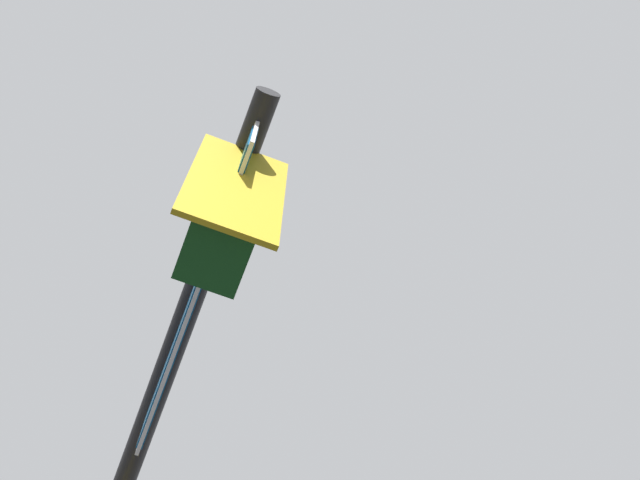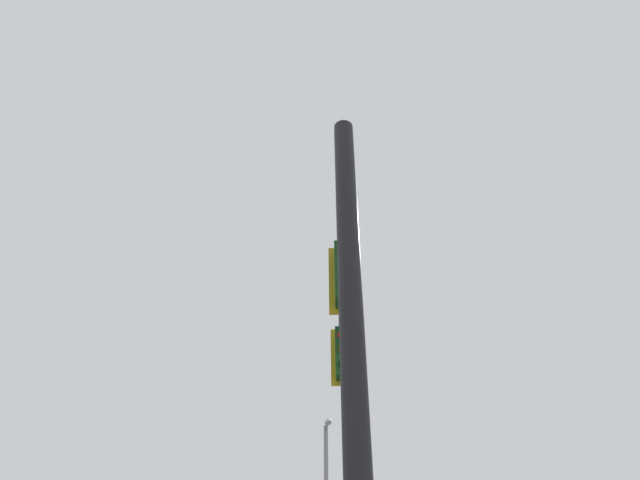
# 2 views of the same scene
# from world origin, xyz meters

# --- Properties ---
(signal_pole_near) EXTENTS (5.74, 1.53, 7.00)m
(signal_pole_near) POSITION_xyz_m (-6.43, -7.21, 4.67)
(signal_pole_near) COLOR black
(signal_pole_near) RESTS_ON ground_plane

